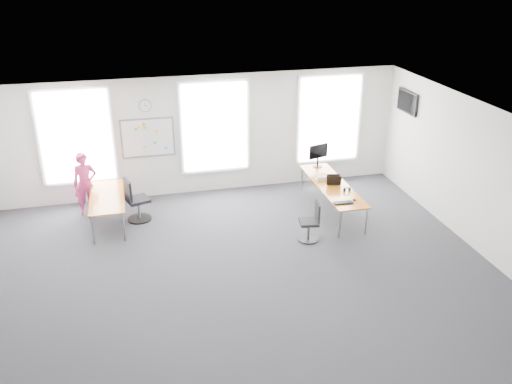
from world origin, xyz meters
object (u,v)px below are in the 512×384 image
object	(u,v)px
desk_right	(332,186)
chair_right	(311,224)
keyboard	(343,203)
person	(85,184)
headphones	(347,189)
chair_left	(135,202)
desk_left	(107,199)
monitor	(318,153)

from	to	relation	value
desk_right	chair_right	world-z (taller)	chair_right
chair_right	keyboard	bearing A→B (deg)	114.00
person	desk_right	bearing A→B (deg)	-16.00
person	headphones	size ratio (longest dim) A/B	9.22
desk_right	headphones	size ratio (longest dim) A/B	16.81
chair_left	person	size ratio (longest dim) A/B	0.69
desk_left	headphones	world-z (taller)	headphones
keyboard	monitor	world-z (taller)	monitor
person	keyboard	xyz separation A→B (m)	(5.49, -2.24, -0.08)
desk_left	keyboard	size ratio (longest dim) A/B	4.44
chair_left	keyboard	xyz separation A→B (m)	(4.40, -1.60, 0.23)
chair_right	person	size ratio (longest dim) A/B	0.57
desk_right	chair_right	bearing A→B (deg)	-126.96
desk_left	person	xyz separation A→B (m)	(-0.49, 0.68, 0.13)
keyboard	monitor	xyz separation A→B (m)	(0.19, 2.18, 0.35)
monitor	headphones	bearing A→B (deg)	-101.41
desk_right	chair_left	xyz separation A→B (m)	(-4.54, 0.57, -0.17)
desk_left	chair_left	distance (m)	0.63
person	keyboard	world-z (taller)	person
desk_right	person	bearing A→B (deg)	167.84
desk_right	monitor	distance (m)	1.23
desk_right	headphones	distance (m)	0.48
desk_right	desk_left	bearing A→B (deg)	174.08
keyboard	desk_left	bearing A→B (deg)	170.42
chair_left	headphones	world-z (taller)	chair_left
keyboard	monitor	size ratio (longest dim) A/B	0.70
desk_left	headphones	size ratio (longest dim) A/B	11.51
desk_left	monitor	world-z (taller)	monitor
chair_left	keyboard	world-z (taller)	chair_left
chair_right	headphones	world-z (taller)	chair_right
desk_right	chair_left	world-z (taller)	chair_left
person	keyboard	distance (m)	5.93
chair_left	headphones	xyz separation A→B (m)	(4.72, -1.01, 0.26)
desk_right	monitor	world-z (taller)	monitor
desk_right	chair_left	distance (m)	4.58
monitor	desk_right	bearing A→B (deg)	-108.51
desk_left	chair_right	bearing A→B (deg)	-22.91
desk_left	person	distance (m)	0.84
desk_left	chair_left	size ratio (longest dim) A/B	1.82
keyboard	headphones	distance (m)	0.67
desk_right	chair_right	size ratio (longest dim) A/B	3.17
desk_right	desk_left	world-z (taller)	desk_left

